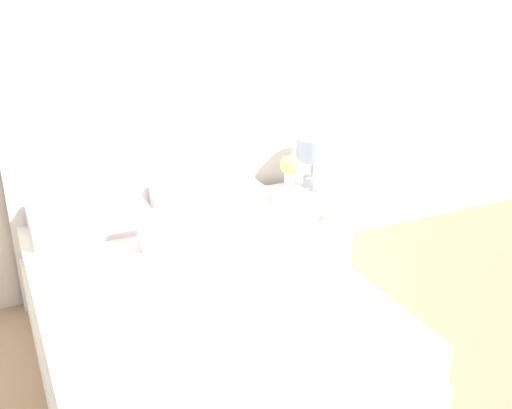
# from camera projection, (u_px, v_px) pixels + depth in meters

# --- Properties ---
(ground_plane) EXTENTS (12.00, 12.00, 0.00)m
(ground_plane) POSITION_uv_depth(u_px,v_px,m) (146.00, 281.00, 3.81)
(ground_plane) COLOR tan
(wall_back) EXTENTS (8.00, 0.06, 2.60)m
(wall_back) POSITION_uv_depth(u_px,v_px,m) (127.00, 74.00, 3.37)
(wall_back) COLOR silver
(wall_back) RESTS_ON ground_plane
(bed) EXTENTS (1.47, 1.94, 1.05)m
(bed) POSITION_uv_depth(u_px,v_px,m) (191.00, 311.00, 2.95)
(bed) COLOR white
(bed) RESTS_ON ground_plane
(nightstand) EXTENTS (0.49, 0.39, 0.52)m
(nightstand) POSITION_uv_depth(u_px,v_px,m) (307.00, 227.00, 3.95)
(nightstand) COLOR white
(nightstand) RESTS_ON ground_plane
(table_lamp) EXTENTS (0.22, 0.22, 0.33)m
(table_lamp) POSITION_uv_depth(u_px,v_px,m) (313.00, 152.00, 3.83)
(table_lamp) COLOR #A8B2BC
(table_lamp) RESTS_ON nightstand
(flower_vase) EXTENTS (0.12, 0.12, 0.25)m
(flower_vase) POSITION_uv_depth(u_px,v_px,m) (290.00, 169.00, 3.74)
(flower_vase) COLOR silver
(flower_vase) RESTS_ON nightstand
(teacup) EXTENTS (0.10, 0.10, 0.05)m
(teacup) POSITION_uv_depth(u_px,v_px,m) (321.00, 189.00, 3.81)
(teacup) COLOR white
(teacup) RESTS_ON nightstand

